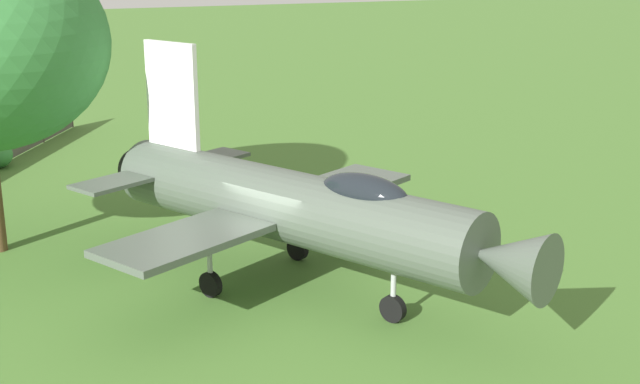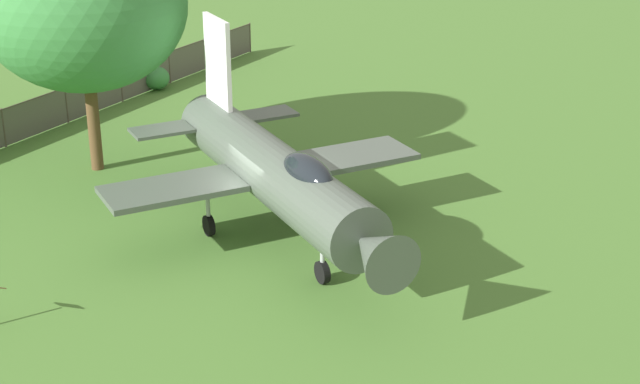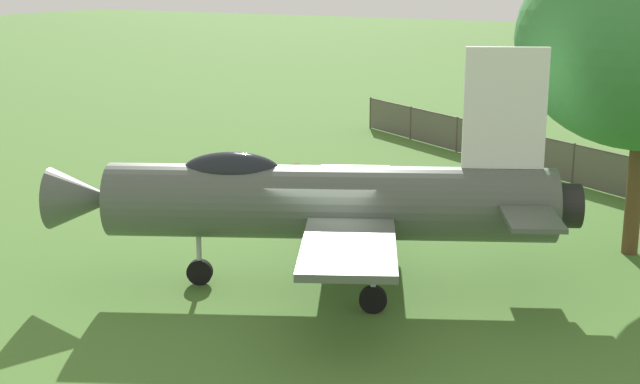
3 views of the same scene
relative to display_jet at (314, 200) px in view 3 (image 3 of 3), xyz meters
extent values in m
plane|color=#47722D|center=(-0.16, 0.32, -2.07)|extent=(200.00, 200.00, 0.00)
cylinder|color=#4C564C|center=(-0.16, 0.32, -0.05)|extent=(5.98, 9.76, 1.68)
cone|color=#4C564C|center=(2.35, -4.72, -0.05)|extent=(1.99, 2.07, 1.43)
cylinder|color=black|center=(-2.51, 5.05, -0.05)|extent=(1.17, 0.98, 1.01)
ellipsoid|color=black|center=(0.82, -1.66, 0.66)|extent=(1.79, 2.37, 0.84)
cube|color=white|center=(-1.86, 3.75, 2.12)|extent=(0.93, 1.67, 2.67)
cube|color=#4C564C|center=(2.03, 1.97, -0.26)|extent=(4.16, 3.33, 0.16)
cube|color=#4C564C|center=(-2.80, -0.43, -0.26)|extent=(4.16, 3.33, 0.16)
cube|color=#4C564C|center=(-0.49, 4.88, 0.12)|extent=(2.10, 1.79, 0.10)
cube|color=#4C564C|center=(-3.60, 3.34, 0.12)|extent=(2.10, 1.79, 0.10)
cylinder|color=#A5A8AD|center=(1.18, -2.38, -1.00)|extent=(0.12, 0.12, 1.56)
cylinder|color=black|center=(1.18, -2.38, -1.77)|extent=(0.43, 0.62, 0.60)
cylinder|color=#A5A8AD|center=(0.77, 1.91, -1.00)|extent=(0.12, 0.12, 1.56)
cylinder|color=black|center=(0.77, 1.91, -1.77)|extent=(0.43, 0.62, 0.60)
cylinder|color=#A5A8AD|center=(-1.99, 0.54, -1.00)|extent=(0.12, 0.12, 1.56)
cylinder|color=black|center=(-1.99, 0.54, -1.77)|extent=(0.43, 0.62, 0.60)
cylinder|color=brown|center=(-6.21, 5.84, -0.24)|extent=(0.41, 0.41, 3.67)
cylinder|color=#4C4238|center=(-13.06, 2.60, -1.36)|extent=(0.08, 0.08, 1.42)
cylinder|color=#4C4238|center=(-14.64, -0.11, -1.36)|extent=(0.08, 0.08, 1.42)
cylinder|color=#4C4238|center=(-16.22, -2.81, -1.36)|extent=(0.08, 0.08, 1.42)
cylinder|color=#4C4238|center=(-17.81, -5.52, -1.36)|extent=(0.08, 0.08, 1.42)
cylinder|color=#4C4238|center=(-19.39, -8.23, -1.36)|extent=(0.08, 0.08, 1.42)
cylinder|color=#333333|center=(-6.55, -4.43, -1.62)|extent=(0.06, 0.06, 0.90)
cube|color=olive|center=(-6.55, -4.43, -1.05)|extent=(0.68, 0.53, 0.25)
camera|label=1|loc=(-7.03, -16.75, 5.64)|focal=46.77mm
camera|label=2|loc=(0.88, -24.31, 9.49)|focal=54.22mm
camera|label=3|loc=(17.02, 9.86, 5.15)|focal=50.52mm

